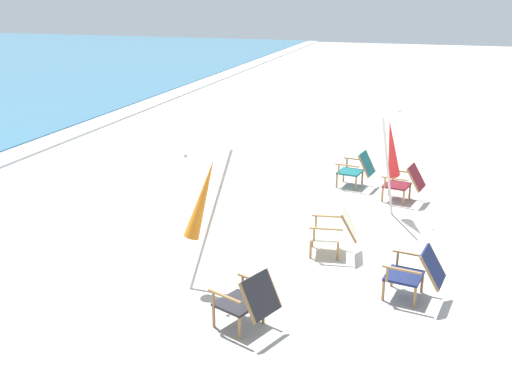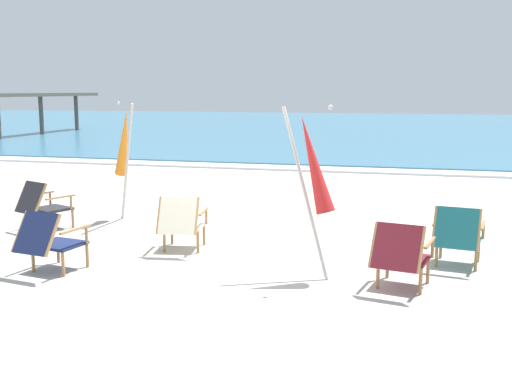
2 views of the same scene
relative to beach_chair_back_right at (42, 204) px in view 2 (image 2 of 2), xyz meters
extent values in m
plane|color=#B2AAA0|center=(3.23, -1.04, -0.42)|extent=(80.00, 80.00, 0.00)
cube|color=teal|center=(3.23, 28.76, -0.37)|extent=(80.00, 40.00, 0.10)
cube|color=white|center=(3.23, 8.46, -0.39)|extent=(80.00, 1.10, 0.06)
cube|color=#28282D|center=(0.06, 0.15, -0.10)|extent=(0.66, 0.64, 0.04)
cube|color=#28282D|center=(-0.07, -0.18, 0.13)|extent=(0.56, 0.44, 0.48)
cylinder|color=olive|center=(-0.07, 0.44, -0.26)|extent=(0.04, 0.04, 0.32)
cylinder|color=olive|center=(0.36, 0.26, -0.26)|extent=(0.04, 0.04, 0.32)
cylinder|color=olive|center=(-0.24, 0.04, -0.26)|extent=(0.04, 0.04, 0.32)
cylinder|color=olive|center=(0.20, -0.14, -0.26)|extent=(0.04, 0.04, 0.32)
cube|color=olive|center=(-0.20, 0.24, 0.12)|extent=(0.23, 0.50, 0.02)
cylinder|color=olive|center=(-0.13, 0.41, 0.01)|extent=(0.04, 0.04, 0.22)
cube|color=olive|center=(0.31, 0.03, 0.12)|extent=(0.23, 0.50, 0.02)
cylinder|color=olive|center=(0.39, 0.20, 0.01)|extent=(0.04, 0.04, 0.22)
cylinder|color=olive|center=(-0.31, -0.08, 0.13)|extent=(0.14, 0.27, 0.48)
cylinder|color=olive|center=(0.16, -0.28, 0.13)|extent=(0.14, 0.27, 0.48)
cube|color=#19234C|center=(1.46, -1.80, -0.10)|extent=(0.59, 0.56, 0.04)
cube|color=#19234C|center=(1.39, -2.17, 0.12)|extent=(0.54, 0.38, 0.46)
cylinder|color=olive|center=(1.26, -1.55, -0.26)|extent=(0.04, 0.04, 0.32)
cylinder|color=olive|center=(1.72, -1.63, -0.26)|extent=(0.04, 0.04, 0.32)
cylinder|color=olive|center=(1.19, -1.98, -0.26)|extent=(0.04, 0.04, 0.32)
cylinder|color=olive|center=(1.65, -2.05, -0.26)|extent=(0.04, 0.04, 0.32)
cube|color=olive|center=(1.18, -1.77, 0.12)|extent=(0.12, 0.53, 0.02)
cylinder|color=olive|center=(1.21, -1.59, 0.01)|extent=(0.04, 0.04, 0.22)
cube|color=olive|center=(1.73, -1.87, 0.12)|extent=(0.12, 0.53, 0.02)
cylinder|color=olive|center=(1.76, -1.68, 0.01)|extent=(0.04, 0.04, 0.22)
cylinder|color=olive|center=(1.14, -2.13, 0.12)|extent=(0.09, 0.31, 0.46)
cylinder|color=olive|center=(1.64, -2.21, 0.12)|extent=(0.09, 0.31, 0.46)
cube|color=#196066|center=(6.22, -0.33, -0.10)|extent=(0.59, 0.56, 0.04)
cube|color=#196066|center=(6.16, -0.68, 0.13)|extent=(0.53, 0.35, 0.48)
cylinder|color=olive|center=(6.02, -0.08, -0.26)|extent=(0.04, 0.04, 0.32)
cylinder|color=olive|center=(6.49, -0.15, -0.26)|extent=(0.04, 0.04, 0.32)
cylinder|color=olive|center=(5.96, -0.50, -0.26)|extent=(0.04, 0.04, 0.32)
cylinder|color=olive|center=(6.42, -0.58, -0.26)|extent=(0.04, 0.04, 0.32)
cube|color=olive|center=(5.94, -0.30, 0.12)|extent=(0.12, 0.53, 0.02)
cylinder|color=olive|center=(5.97, -0.12, 0.01)|extent=(0.04, 0.04, 0.22)
cube|color=olive|center=(6.49, -0.39, 0.12)|extent=(0.12, 0.53, 0.02)
cylinder|color=olive|center=(6.52, -0.21, 0.01)|extent=(0.04, 0.04, 0.22)
cylinder|color=olive|center=(5.91, -0.64, 0.13)|extent=(0.08, 0.28, 0.48)
cylinder|color=olive|center=(6.41, -0.73, 0.13)|extent=(0.08, 0.28, 0.48)
cube|color=maroon|center=(5.57, -1.38, -0.10)|extent=(0.61, 0.57, 0.04)
cube|color=maroon|center=(5.49, -1.75, 0.12)|extent=(0.54, 0.39, 0.46)
cylinder|color=olive|center=(5.38, -1.12, -0.26)|extent=(0.04, 0.04, 0.32)
cylinder|color=olive|center=(5.84, -1.21, -0.26)|extent=(0.04, 0.04, 0.32)
cylinder|color=olive|center=(5.29, -1.54, -0.26)|extent=(0.04, 0.04, 0.32)
cylinder|color=olive|center=(5.75, -1.64, -0.26)|extent=(0.04, 0.04, 0.32)
cube|color=olive|center=(5.29, -1.34, 0.12)|extent=(0.14, 0.52, 0.02)
cylinder|color=olive|center=(5.33, -1.16, 0.01)|extent=(0.04, 0.04, 0.22)
cube|color=olive|center=(5.84, -1.45, 0.12)|extent=(0.14, 0.52, 0.02)
cylinder|color=olive|center=(5.87, -1.27, 0.01)|extent=(0.04, 0.04, 0.22)
cylinder|color=olive|center=(5.24, -1.70, 0.12)|extent=(0.10, 0.31, 0.46)
cylinder|color=olive|center=(5.74, -1.80, 0.12)|extent=(0.10, 0.31, 0.46)
cube|color=beige|center=(2.57, -0.48, -0.10)|extent=(0.59, 0.55, 0.04)
cube|color=beige|center=(2.63, -0.84, 0.12)|extent=(0.53, 0.35, 0.47)
cylinder|color=olive|center=(2.31, -0.30, -0.26)|extent=(0.04, 0.04, 0.32)
cylinder|color=olive|center=(2.77, -0.23, -0.26)|extent=(0.04, 0.04, 0.32)
cylinder|color=olive|center=(2.37, -0.73, -0.26)|extent=(0.04, 0.04, 0.32)
cylinder|color=olive|center=(2.84, -0.66, -0.26)|extent=(0.04, 0.04, 0.32)
cube|color=olive|center=(2.30, -0.54, 0.12)|extent=(0.11, 0.53, 0.02)
cylinder|color=olive|center=(2.27, -0.35, 0.01)|extent=(0.04, 0.04, 0.22)
cube|color=olive|center=(2.85, -0.46, 0.12)|extent=(0.11, 0.53, 0.02)
cylinder|color=olive|center=(2.83, -0.27, 0.01)|extent=(0.04, 0.04, 0.22)
cylinder|color=olive|center=(2.38, -0.88, 0.12)|extent=(0.08, 0.29, 0.47)
cylinder|color=olive|center=(2.88, -0.80, 0.12)|extent=(0.08, 0.29, 0.47)
cylinder|color=#B7B2A8|center=(1.04, 0.89, 0.57)|extent=(0.56, 0.54, 2.00)
cone|color=orange|center=(0.95, 0.98, 0.91)|extent=(0.58, 0.57, 1.16)
sphere|color=#B7B2A8|center=(0.79, 1.13, 1.56)|extent=(0.06, 0.06, 0.06)
cylinder|color=#B7B2A8|center=(4.41, -1.26, 0.58)|extent=(0.64, 0.29, 2.02)
cone|color=red|center=(4.51, -1.30, 0.93)|extent=(0.60, 0.41, 1.17)
sphere|color=#B7B2A8|center=(4.70, -1.38, 1.58)|extent=(0.06, 0.06, 0.06)
cube|color=brown|center=(-11.80, 15.85, 1.57)|extent=(0.90, 12.56, 0.16)
cylinder|color=brown|center=(-11.80, 17.42, 0.57)|extent=(0.20, 0.20, 1.99)
cylinder|color=brown|center=(-11.80, 20.56, 0.57)|extent=(0.20, 0.20, 1.99)
camera|label=1|loc=(-6.30, -2.04, 3.67)|focal=42.00mm
camera|label=2|loc=(5.60, -8.10, 1.76)|focal=42.00mm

